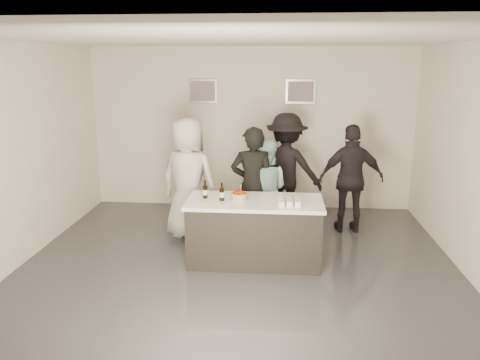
{
  "coord_description": "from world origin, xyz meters",
  "views": [
    {
      "loc": [
        0.52,
        -5.72,
        2.75
      ],
      "look_at": [
        0.0,
        0.5,
        1.15
      ],
      "focal_mm": 35.0,
      "sensor_mm": 36.0,
      "label": 1
    }
  ],
  "objects_px": {
    "beer_bottle_b": "(222,191)",
    "person_main_black": "(252,186)",
    "bar_counter": "(254,231)",
    "cake": "(239,197)",
    "person_guest_left": "(188,179)",
    "person_guest_right": "(351,179)",
    "beer_bottle_a": "(205,189)",
    "person_main_blue": "(264,190)",
    "person_guest_back": "(286,169)"
  },
  "relations": [
    {
      "from": "beer_bottle_b",
      "to": "person_main_black",
      "type": "distance_m",
      "value": 0.87
    },
    {
      "from": "bar_counter",
      "to": "cake",
      "type": "relative_size",
      "value": 8.19
    },
    {
      "from": "person_main_black",
      "to": "person_guest_left",
      "type": "distance_m",
      "value": 1.03
    },
    {
      "from": "person_main_black",
      "to": "person_guest_right",
      "type": "height_order",
      "value": "person_main_black"
    },
    {
      "from": "bar_counter",
      "to": "beer_bottle_a",
      "type": "bearing_deg",
      "value": 176.23
    },
    {
      "from": "beer_bottle_b",
      "to": "person_main_blue",
      "type": "relative_size",
      "value": 0.16
    },
    {
      "from": "beer_bottle_a",
      "to": "person_guest_back",
      "type": "height_order",
      "value": "person_guest_back"
    },
    {
      "from": "beer_bottle_b",
      "to": "cake",
      "type": "bearing_deg",
      "value": 16.81
    },
    {
      "from": "person_main_blue",
      "to": "beer_bottle_a",
      "type": "bearing_deg",
      "value": 53.12
    },
    {
      "from": "beer_bottle_a",
      "to": "person_guest_right",
      "type": "relative_size",
      "value": 0.15
    },
    {
      "from": "bar_counter",
      "to": "person_guest_right",
      "type": "bearing_deg",
      "value": 42.24
    },
    {
      "from": "person_guest_right",
      "to": "person_guest_back",
      "type": "relative_size",
      "value": 0.93
    },
    {
      "from": "bar_counter",
      "to": "person_guest_back",
      "type": "height_order",
      "value": "person_guest_back"
    },
    {
      "from": "beer_bottle_a",
      "to": "person_guest_right",
      "type": "height_order",
      "value": "person_guest_right"
    },
    {
      "from": "person_main_black",
      "to": "cake",
      "type": "bearing_deg",
      "value": 73.45
    },
    {
      "from": "person_guest_back",
      "to": "person_main_black",
      "type": "bearing_deg",
      "value": 75.36
    },
    {
      "from": "person_main_black",
      "to": "person_guest_back",
      "type": "height_order",
      "value": "person_guest_back"
    },
    {
      "from": "beer_bottle_a",
      "to": "person_guest_left",
      "type": "distance_m",
      "value": 0.93
    },
    {
      "from": "person_main_blue",
      "to": "bar_counter",
      "type": "bearing_deg",
      "value": 89.67
    },
    {
      "from": "person_main_black",
      "to": "person_guest_back",
      "type": "bearing_deg",
      "value": -122.52
    },
    {
      "from": "bar_counter",
      "to": "beer_bottle_a",
      "type": "distance_m",
      "value": 0.9
    },
    {
      "from": "beer_bottle_a",
      "to": "beer_bottle_b",
      "type": "height_order",
      "value": "same"
    },
    {
      "from": "person_guest_left",
      "to": "person_guest_back",
      "type": "distance_m",
      "value": 1.74
    },
    {
      "from": "bar_counter",
      "to": "person_guest_back",
      "type": "xyz_separation_m",
      "value": [
        0.45,
        1.71,
        0.5
      ]
    },
    {
      "from": "cake",
      "to": "person_guest_right",
      "type": "bearing_deg",
      "value": 38.27
    },
    {
      "from": "person_guest_back",
      "to": "bar_counter",
      "type": "bearing_deg",
      "value": 88.17
    },
    {
      "from": "beer_bottle_b",
      "to": "person_main_black",
      "type": "height_order",
      "value": "person_main_black"
    },
    {
      "from": "bar_counter",
      "to": "person_guest_back",
      "type": "bearing_deg",
      "value": 75.42
    },
    {
      "from": "beer_bottle_a",
      "to": "beer_bottle_b",
      "type": "relative_size",
      "value": 1.0
    },
    {
      "from": "beer_bottle_a",
      "to": "person_guest_left",
      "type": "xyz_separation_m",
      "value": [
        -0.4,
        0.84,
        -0.08
      ]
    },
    {
      "from": "bar_counter",
      "to": "person_guest_back",
      "type": "relative_size",
      "value": 0.98
    },
    {
      "from": "person_main_black",
      "to": "person_guest_left",
      "type": "xyz_separation_m",
      "value": [
        -1.02,
        0.17,
        0.05
      ]
    },
    {
      "from": "person_main_black",
      "to": "beer_bottle_a",
      "type": "bearing_deg",
      "value": 42.24
    },
    {
      "from": "bar_counter",
      "to": "beer_bottle_b",
      "type": "distance_m",
      "value": 0.73
    },
    {
      "from": "person_guest_back",
      "to": "person_guest_right",
      "type": "bearing_deg",
      "value": 174.08
    },
    {
      "from": "person_guest_right",
      "to": "person_guest_back",
      "type": "distance_m",
      "value": 1.11
    },
    {
      "from": "beer_bottle_b",
      "to": "person_guest_left",
      "type": "bearing_deg",
      "value": 124.27
    },
    {
      "from": "person_main_black",
      "to": "person_main_blue",
      "type": "bearing_deg",
      "value": -138.78
    },
    {
      "from": "cake",
      "to": "person_guest_back",
      "type": "xyz_separation_m",
      "value": [
        0.66,
        1.7,
        0.01
      ]
    },
    {
      "from": "beer_bottle_a",
      "to": "person_main_blue",
      "type": "height_order",
      "value": "person_main_blue"
    },
    {
      "from": "person_main_blue",
      "to": "person_guest_back",
      "type": "distance_m",
      "value": 0.9
    },
    {
      "from": "person_main_black",
      "to": "person_guest_left",
      "type": "relative_size",
      "value": 0.95
    },
    {
      "from": "person_main_blue",
      "to": "person_guest_right",
      "type": "bearing_deg",
      "value": -155.63
    },
    {
      "from": "person_main_black",
      "to": "person_main_blue",
      "type": "xyz_separation_m",
      "value": [
        0.17,
        0.18,
        -0.11
      ]
    },
    {
      "from": "person_guest_left",
      "to": "person_guest_back",
      "type": "xyz_separation_m",
      "value": [
        1.53,
        0.83,
        -0.0
      ]
    },
    {
      "from": "bar_counter",
      "to": "beer_bottle_b",
      "type": "bearing_deg",
      "value": -172.27
    },
    {
      "from": "cake",
      "to": "person_main_blue",
      "type": "relative_size",
      "value": 0.14
    },
    {
      "from": "person_guest_left",
      "to": "person_guest_right",
      "type": "bearing_deg",
      "value": -151.3
    },
    {
      "from": "beer_bottle_a",
      "to": "person_main_black",
      "type": "distance_m",
      "value": 0.92
    },
    {
      "from": "cake",
      "to": "beer_bottle_b",
      "type": "bearing_deg",
      "value": -163.19
    }
  ]
}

